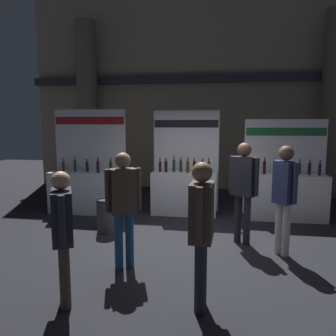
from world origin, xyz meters
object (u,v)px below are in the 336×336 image
exhibitor_booth_0 (87,187)px  visitor_4 (123,201)px  visitor_1 (63,227)px  trash_bin (106,216)px  exhibitor_booth_2 (285,192)px  visitor_6 (243,184)px  visitor_7 (201,222)px  exhibitor_booth_1 (184,188)px  visitor_0 (284,191)px

exhibitor_booth_0 → visitor_4: size_ratio=1.43×
visitor_1 → visitor_4: visitor_4 is taller
trash_bin → visitor_4: size_ratio=0.38×
exhibitor_booth_2 → visitor_6: 2.09m
trash_bin → visitor_1: 2.69m
exhibitor_booth_0 → visitor_1: bearing=-70.8°
exhibitor_booth_0 → visitor_1: 4.20m
exhibitor_booth_0 → visitor_7: bearing=-52.1°
exhibitor_booth_1 → visitor_1: size_ratio=1.53×
visitor_0 → visitor_4: visitor_0 is taller
trash_bin → visitor_0: 3.36m
exhibitor_booth_1 → exhibitor_booth_0: bearing=-174.4°
visitor_4 → visitor_7: bearing=113.4°
exhibitor_booth_1 → trash_bin: (-1.38, -1.60, -0.28)m
visitor_4 → visitor_7: 1.50m
exhibitor_booth_0 → visitor_0: 4.65m
exhibitor_booth_2 → visitor_7: size_ratio=1.30×
visitor_6 → visitor_7: bearing=-70.1°
visitor_0 → visitor_7: visitor_0 is taller
visitor_6 → visitor_7: visitor_6 is taller
exhibitor_booth_1 → visitor_6: size_ratio=1.35×
exhibitor_booth_1 → visitor_1: bearing=-102.9°
visitor_0 → visitor_6: visitor_6 is taller
visitor_6 → exhibitor_booth_2: bearing=94.2°
visitor_0 → exhibitor_booth_0: bearing=24.1°
exhibitor_booth_2 → trash_bin: exhibitor_booth_2 is taller
visitor_1 → trash_bin: bearing=162.8°
visitor_4 → visitor_6: 2.21m
exhibitor_booth_0 → visitor_4: 3.40m
exhibitor_booth_2 → visitor_4: exhibitor_booth_2 is taller
visitor_0 → visitor_1: visitor_0 is taller
trash_bin → exhibitor_booth_1: bearing=49.3°
visitor_1 → visitor_7: visitor_7 is taller
exhibitor_booth_2 → visitor_0: bearing=-101.4°
visitor_1 → visitor_6: (2.19, 2.38, 0.13)m
exhibitor_booth_1 → visitor_6: (1.23, -1.81, 0.47)m
visitor_6 → visitor_0: bearing=0.4°
visitor_0 → exhibitor_booth_2: bearing=-51.7°
trash_bin → visitor_1: bearing=-80.8°
exhibitor_booth_2 → visitor_1: bearing=-128.1°
exhibitor_booth_2 → exhibitor_booth_1: bearing=178.3°
exhibitor_booth_1 → visitor_4: exhibitor_booth_1 is taller
trash_bin → visitor_4: bearing=-61.4°
exhibitor_booth_1 → exhibitor_booth_2: exhibitor_booth_1 is taller
exhibitor_booth_0 → exhibitor_booth_2: bearing=2.0°
exhibitor_booth_1 → exhibitor_booth_2: 2.28m
exhibitor_booth_2 → visitor_7: (-1.66, -3.96, 0.43)m
exhibitor_booth_1 → visitor_7: (0.62, -4.03, 0.42)m
exhibitor_booth_0 → trash_bin: size_ratio=3.74×
exhibitor_booth_1 → visitor_4: bearing=-100.2°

